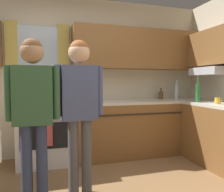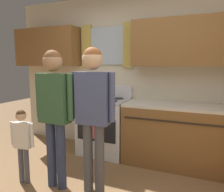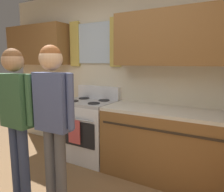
{
  "view_description": "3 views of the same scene",
  "coord_description": "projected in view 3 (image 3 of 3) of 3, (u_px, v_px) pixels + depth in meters",
  "views": [
    {
      "loc": [
        -0.42,
        -1.85,
        1.2
      ],
      "look_at": [
        0.39,
        0.87,
        1.03
      ],
      "focal_mm": 35.39,
      "sensor_mm": 36.0,
      "label": 1
    },
    {
      "loc": [
        1.0,
        -1.6,
        1.46
      ],
      "look_at": [
        -0.02,
        0.85,
        1.07
      ],
      "focal_mm": 34.65,
      "sensor_mm": 36.0,
      "label": 2
    },
    {
      "loc": [
        1.45,
        -1.03,
        1.48
      ],
      "look_at": [
        0.41,
        0.75,
        1.15
      ],
      "focal_mm": 34.41,
      "sensor_mm": 36.0,
      "label": 3
    }
  ],
  "objects": [
    {
      "name": "back_wall_unit",
      "position": [
        127.0,
        61.0,
        3.13
      ],
      "size": [
        4.6,
        0.42,
        2.6
      ],
      "color": "beige",
      "rests_on": "ground"
    },
    {
      "name": "stove_oven",
      "position": [
        89.0,
        129.0,
        3.3
      ],
      "size": [
        0.76,
        0.67,
        1.1
      ],
      "color": "silver",
      "rests_on": "ground"
    },
    {
      "name": "adult_in_plaid",
      "position": [
        53.0,
        108.0,
        2.11
      ],
      "size": [
        0.51,
        0.22,
        1.64
      ],
      "color": "#4C4C51",
      "rests_on": "ground"
    },
    {
      "name": "adult_holding_child",
      "position": [
        16.0,
        106.0,
        2.27
      ],
      "size": [
        0.5,
        0.22,
        1.62
      ],
      "color": "#2D3856",
      "rests_on": "ground"
    }
  ]
}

